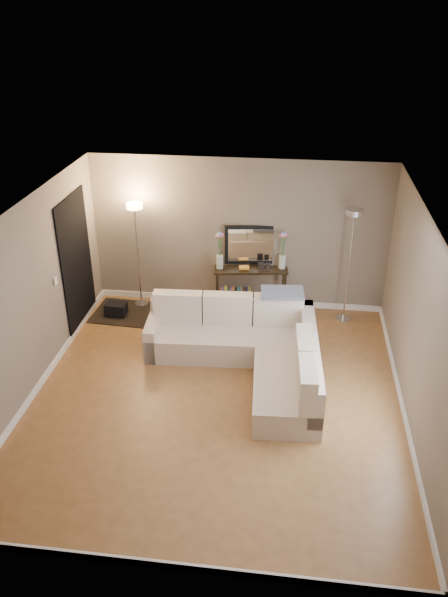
# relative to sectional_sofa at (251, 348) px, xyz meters

# --- Properties ---
(floor) EXTENTS (5.00, 5.50, 0.01)m
(floor) POSITION_rel_sectional_sofa_xyz_m (-0.40, -0.78, -0.33)
(floor) COLOR #9B6738
(floor) RESTS_ON ground
(ceiling) EXTENTS (5.00, 5.50, 0.01)m
(ceiling) POSITION_rel_sectional_sofa_xyz_m (-0.40, -0.78, 2.28)
(ceiling) COLOR white
(ceiling) RESTS_ON ground
(wall_back) EXTENTS (5.00, 0.02, 2.60)m
(wall_back) POSITION_rel_sectional_sofa_xyz_m (-0.40, 1.98, 0.97)
(wall_back) COLOR #7A6D5E
(wall_back) RESTS_ON ground
(wall_front) EXTENTS (5.00, 0.02, 2.60)m
(wall_front) POSITION_rel_sectional_sofa_xyz_m (-0.40, -3.54, 0.97)
(wall_front) COLOR #7A6D5E
(wall_front) RESTS_ON ground
(wall_left) EXTENTS (0.02, 5.50, 2.60)m
(wall_left) POSITION_rel_sectional_sofa_xyz_m (-2.91, -0.78, 0.97)
(wall_left) COLOR #7A6D5E
(wall_left) RESTS_ON ground
(wall_right) EXTENTS (0.02, 5.50, 2.60)m
(wall_right) POSITION_rel_sectional_sofa_xyz_m (2.11, -0.78, 0.97)
(wall_right) COLOR #7A6D5E
(wall_right) RESTS_ON ground
(baseboard_back) EXTENTS (5.00, 0.03, 0.10)m
(baseboard_back) POSITION_rel_sectional_sofa_xyz_m (-0.40, 1.96, -0.28)
(baseboard_back) COLOR white
(baseboard_back) RESTS_ON ground
(baseboard_front) EXTENTS (5.00, 0.03, 0.10)m
(baseboard_front) POSITION_rel_sectional_sofa_xyz_m (-0.40, -3.51, -0.28)
(baseboard_front) COLOR white
(baseboard_front) RESTS_ON ground
(baseboard_left) EXTENTS (0.03, 5.50, 0.10)m
(baseboard_left) POSITION_rel_sectional_sofa_xyz_m (-2.88, -0.78, -0.28)
(baseboard_left) COLOR white
(baseboard_left) RESTS_ON ground
(baseboard_right) EXTENTS (0.03, 5.50, 0.10)m
(baseboard_right) POSITION_rel_sectional_sofa_xyz_m (2.09, -0.78, -0.28)
(baseboard_right) COLOR white
(baseboard_right) RESTS_ON ground
(doorway) EXTENTS (0.02, 1.20, 2.20)m
(doorway) POSITION_rel_sectional_sofa_xyz_m (-2.88, 0.92, 0.77)
(doorway) COLOR black
(doorway) RESTS_ON ground
(switch_plate) EXTENTS (0.02, 0.08, 0.12)m
(switch_plate) POSITION_rel_sectional_sofa_xyz_m (-2.88, 0.07, 0.87)
(switch_plate) COLOR white
(switch_plate) RESTS_ON ground
(sectional_sofa) EXTENTS (2.64, 2.45, 0.88)m
(sectional_sofa) POSITION_rel_sectional_sofa_xyz_m (0.00, 0.00, 0.00)
(sectional_sofa) COLOR beige
(sectional_sofa) RESTS_ON floor
(throw_blanket) EXTENTS (0.67, 0.43, 0.08)m
(throw_blanket) POSITION_rel_sectional_sofa_xyz_m (0.41, 0.64, 0.60)
(throw_blanket) COLOR slate
(throw_blanket) RESTS_ON sectional_sofa
(console_table) EXTENTS (1.28, 0.50, 0.77)m
(console_table) POSITION_rel_sectional_sofa_xyz_m (-0.24, 1.77, 0.11)
(console_table) COLOR black
(console_table) RESTS_ON floor
(leaning_mirror) EXTENTS (0.88, 0.15, 0.69)m
(leaning_mirror) POSITION_rel_sectional_sofa_xyz_m (-0.19, 1.94, 0.81)
(leaning_mirror) COLOR black
(leaning_mirror) RESTS_ON console_table
(table_decor) EXTENTS (0.53, 0.14, 0.12)m
(table_decor) POSITION_rel_sectional_sofa_xyz_m (-0.16, 1.74, 0.49)
(table_decor) COLOR gold
(table_decor) RESTS_ON console_table
(flower_vase_left) EXTENTS (0.15, 0.13, 0.66)m
(flower_vase_left) POSITION_rel_sectional_sofa_xyz_m (-0.69, 1.71, 0.73)
(flower_vase_left) COLOR silver
(flower_vase_left) RESTS_ON console_table
(flower_vase_right) EXTENTS (0.15, 0.13, 0.66)m
(flower_vase_right) POSITION_rel_sectional_sofa_xyz_m (0.36, 1.85, 0.73)
(flower_vase_right) COLOR silver
(flower_vase_right) RESTS_ON console_table
(floor_lamp_lit) EXTENTS (0.28, 0.28, 1.87)m
(floor_lamp_lit) POSITION_rel_sectional_sofa_xyz_m (-2.09, 1.69, 0.99)
(floor_lamp_lit) COLOR silver
(floor_lamp_lit) RESTS_ON floor
(floor_lamp_unlit) EXTENTS (0.34, 0.34, 1.96)m
(floor_lamp_unlit) POSITION_rel_sectional_sofa_xyz_m (1.44, 1.59, 1.06)
(floor_lamp_unlit) COLOR silver
(floor_lamp_unlit) RESTS_ON floor
(charcoal_rug) EXTENTS (1.27, 0.98, 0.02)m
(charcoal_rug) POSITION_rel_sectional_sofa_xyz_m (-2.21, 1.34, -0.32)
(charcoal_rug) COLOR black
(charcoal_rug) RESTS_ON floor
(black_bag) EXTENTS (0.36, 0.26, 0.22)m
(black_bag) POSITION_rel_sectional_sofa_xyz_m (-2.42, 1.25, -0.21)
(black_bag) COLOR black
(black_bag) RESTS_ON charcoal_rug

